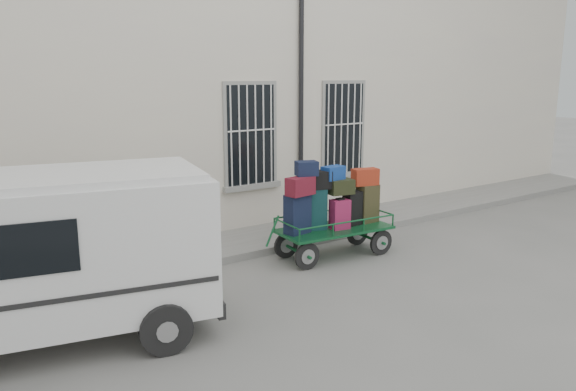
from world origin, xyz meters
The scene contains 5 objects.
ground centered at (0.00, 0.00, 0.00)m, with size 80.00×80.00×0.00m, color slate.
building centered at (0.00, 5.50, 3.00)m, with size 24.00×5.15×6.00m.
sidewalk centered at (0.00, 2.20, 0.07)m, with size 24.00×1.70×0.15m, color slate.
luggage_cart centered at (-0.02, 0.57, 1.00)m, with size 2.72×1.22×1.97m.
van centered at (-5.56, -0.07, 1.33)m, with size 4.88×2.83×2.32m.
Camera 1 is at (-6.87, -7.72, 3.57)m, focal length 35.00 mm.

